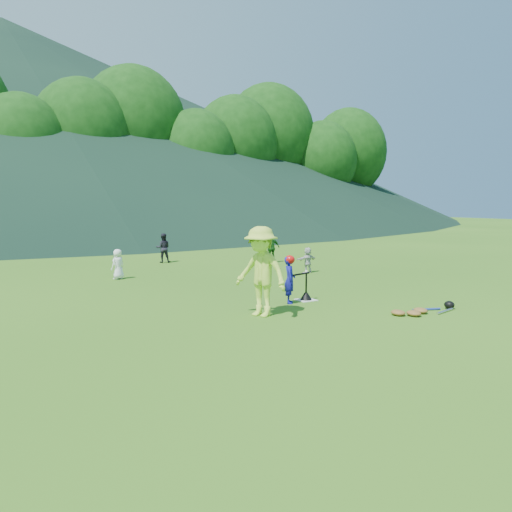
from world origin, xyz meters
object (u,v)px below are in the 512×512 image
Objects in this scene: fielder_a at (118,264)px; fielder_c at (272,248)px; home_plate at (306,300)px; equipment_pile at (421,310)px; batter_child at (290,280)px; batting_tee at (306,295)px; fielder_b at (163,248)px; adult_coach at (261,272)px; fielder_d at (308,260)px.

fielder_a is 0.80× the size of fielder_c.
home_plate is 7.93m from fielder_c.
batter_child is at bearing 127.74° from equipment_pile.
fielder_a is at bearing 118.16° from batting_tee.
fielder_c is at bearing 63.96° from home_plate.
equipment_pile is at bearing -111.82° from batter_child.
fielder_c is at bearing 169.31° from fielder_b.
fielder_b is at bearing 98.14° from equipment_pile.
equipment_pile reaches higher than home_plate.
home_plate is at bearing 112.20° from fielder_b.
batting_tee is (0.56, 0.07, -0.45)m from batter_child.
fielder_c is (4.03, 7.17, 0.03)m from batter_child.
adult_coach reaches higher than fielder_d.
equipment_pile is (-1.65, -6.50, -0.38)m from fielder_d.
adult_coach is (-1.89, -0.90, 0.98)m from home_plate.
adult_coach reaches higher than fielder_b.
fielder_a is (-1.28, 6.81, -0.50)m from adult_coach.
fielder_c is (5.36, 8.00, -0.37)m from adult_coach.
fielder_b is 9.39m from batting_tee.
fielder_b is at bearing 92.20° from home_plate.
home_plate is 0.50× the size of fielder_d.
adult_coach is 1.64× the size of fielder_b.
fielder_d is at bearing 75.76° from equipment_pile.
batting_tee is at bearing 47.32° from fielder_d.
fielder_d is (2.99, 3.98, 0.44)m from home_plate.
batter_child reaches higher than equipment_pile.
adult_coach is at bearing -154.49° from batting_tee.
fielder_b is (2.80, 3.46, 0.11)m from fielder_a.
batting_tee is (1.89, 0.90, -0.86)m from adult_coach.
fielder_c reaches higher than equipment_pile.
fielder_b reaches higher than fielder_a.
fielder_c is 0.68× the size of equipment_pile.
batter_child is at bearing 98.69° from adult_coach.
fielder_d is at bearing 141.87° from fielder_b.
fielder_d is 0.50× the size of equipment_pile.
fielder_b is 0.67× the size of equipment_pile.
fielder_d is at bearing 53.07° from batting_tee.
fielder_a is 1.44× the size of batting_tee.
adult_coach is at bearing 101.55° from fielder_b.
fielder_d is (3.35, -5.39, -0.15)m from fielder_b.
fielder_d is 6.72m from equipment_pile.
equipment_pile is (1.70, -11.89, -0.53)m from fielder_b.
batter_child is 0.97× the size of fielder_b.
fielder_c is 7.92m from batting_tee.
equipment_pile is (1.34, -2.52, 0.06)m from home_plate.
batter_child is 1.62m from adult_coach.
fielder_b is 1.77× the size of batting_tee.
home_plate is at bearing 68.46° from fielder_c.
adult_coach is at bearing -154.49° from home_plate.
home_plate is at bearing 0.00° from batting_tee.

